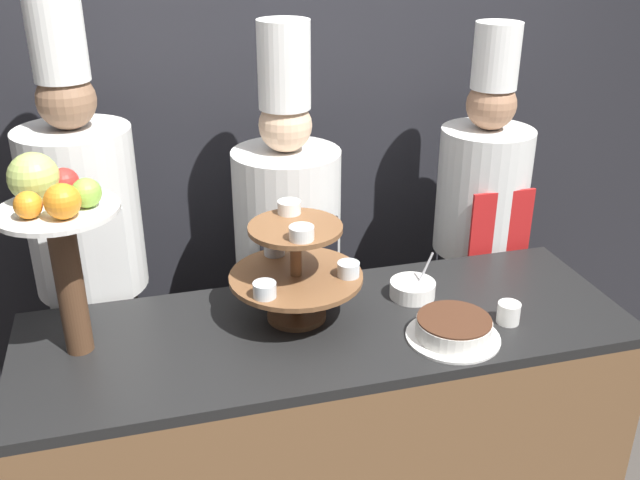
{
  "coord_description": "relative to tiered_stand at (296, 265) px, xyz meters",
  "views": [
    {
      "loc": [
        -0.53,
        -1.52,
        2.1
      ],
      "look_at": [
        0.0,
        0.43,
        1.16
      ],
      "focal_mm": 40.0,
      "sensor_mm": 36.0,
      "label": 1
    }
  ],
  "objects": [
    {
      "name": "wall_back",
      "position": [
        0.09,
        0.85,
        0.3
      ],
      "size": [
        10.0,
        0.06,
        2.8
      ],
      "color": "#232328",
      "rests_on": "ground_plane"
    },
    {
      "name": "chef_left",
      "position": [
        -0.64,
        0.47,
        -0.08
      ],
      "size": [
        0.38,
        0.38,
        1.9
      ],
      "color": "#38332D",
      "rests_on": "ground_plane"
    },
    {
      "name": "cake_round",
      "position": [
        0.43,
        -0.24,
        -0.15
      ],
      "size": [
        0.29,
        0.29,
        0.07
      ],
      "color": "white",
      "rests_on": "buffet_counter"
    },
    {
      "name": "buffet_counter",
      "position": [
        0.09,
        -0.07,
        -0.64
      ],
      "size": [
        1.92,
        0.66,
        0.91
      ],
      "color": "brown",
      "rests_on": "ground_plane"
    },
    {
      "name": "fruit_pedestal",
      "position": [
        -0.67,
        0.0,
        0.23
      ],
      "size": [
        0.34,
        0.34,
        0.59
      ],
      "color": "brown",
      "rests_on": "buffet_counter"
    },
    {
      "name": "cup_white",
      "position": [
        0.64,
        -0.21,
        -0.15
      ],
      "size": [
        0.07,
        0.07,
        0.07
      ],
      "color": "white",
      "rests_on": "buffet_counter"
    },
    {
      "name": "chef_center_right",
      "position": [
        0.87,
        0.47,
        -0.16
      ],
      "size": [
        0.36,
        0.36,
        1.73
      ],
      "color": "black",
      "rests_on": "ground_plane"
    },
    {
      "name": "chef_center_left",
      "position": [
        0.08,
        0.47,
        -0.17
      ],
      "size": [
        0.4,
        0.4,
        1.77
      ],
      "color": "#28282D",
      "rests_on": "ground_plane"
    },
    {
      "name": "tiered_stand",
      "position": [
        0.0,
        0.0,
        0.0
      ],
      "size": [
        0.42,
        0.42,
        0.36
      ],
      "color": "brown",
      "rests_on": "buffet_counter"
    },
    {
      "name": "serving_bowl_far",
      "position": [
        0.41,
        0.03,
        -0.16
      ],
      "size": [
        0.15,
        0.15,
        0.16
      ],
      "color": "white",
      "rests_on": "buffet_counter"
    }
  ]
}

